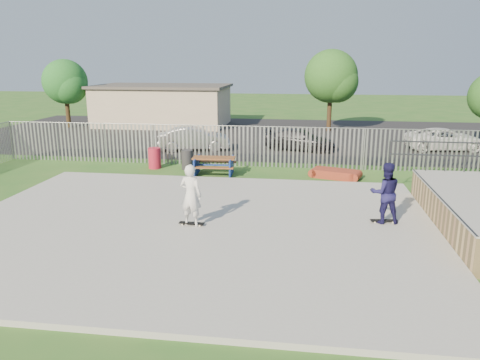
# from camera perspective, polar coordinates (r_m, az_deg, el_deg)

# --- Properties ---
(ground) EXTENTS (120.00, 120.00, 0.00)m
(ground) POSITION_cam_1_polar(r_m,az_deg,el_deg) (14.87, -5.70, -5.86)
(ground) COLOR #2A5F20
(ground) RESTS_ON ground
(concrete_slab) EXTENTS (15.00, 12.00, 0.15)m
(concrete_slab) POSITION_cam_1_polar(r_m,az_deg,el_deg) (14.85, -5.71, -5.59)
(concrete_slab) COLOR #9F9E99
(concrete_slab) RESTS_ON ground
(fence) EXTENTS (26.04, 16.02, 2.00)m
(fence) POSITION_cam_1_polar(r_m,az_deg,el_deg) (18.74, 0.49, 1.68)
(fence) COLOR gray
(fence) RESTS_ON ground
(picnic_table) EXTENTS (2.02, 1.69, 0.82)m
(picnic_table) POSITION_cam_1_polar(r_m,az_deg,el_deg) (21.53, -3.19, 1.75)
(picnic_table) COLOR brown
(picnic_table) RESTS_ON ground
(funbox) EXTENTS (2.08, 1.50, 0.38)m
(funbox) POSITION_cam_1_polar(r_m,az_deg,el_deg) (21.37, 11.53, 0.75)
(funbox) COLOR maroon
(funbox) RESTS_ON ground
(trash_bin_red) EXTENTS (0.60, 0.60, 1.01)m
(trash_bin_red) POSITION_cam_1_polar(r_m,az_deg,el_deg) (23.13, -10.37, 2.65)
(trash_bin_red) COLOR #A91A30
(trash_bin_red) RESTS_ON ground
(trash_bin_grey) EXTENTS (0.56, 0.56, 0.94)m
(trash_bin_grey) POSITION_cam_1_polar(r_m,az_deg,el_deg) (22.71, -6.45, 2.48)
(trash_bin_grey) COLOR #28272A
(trash_bin_grey) RESTS_ON ground
(parking_lot) EXTENTS (40.00, 18.00, 0.02)m
(parking_lot) POSITION_cam_1_polar(r_m,az_deg,el_deg) (33.11, 2.05, 5.54)
(parking_lot) COLOR black
(parking_lot) RESTS_ON ground
(car_silver) EXTENTS (4.33, 2.31, 1.36)m
(car_silver) POSITION_cam_1_polar(r_m,az_deg,el_deg) (27.37, -5.62, 5.05)
(car_silver) COLOR #BBBBC0
(car_silver) RESTS_ON parking_lot
(car_dark) EXTENTS (4.40, 2.58, 1.20)m
(car_dark) POSITION_cam_1_polar(r_m,az_deg,el_deg) (27.54, 7.29, 4.89)
(car_dark) COLOR black
(car_dark) RESTS_ON parking_lot
(car_white) EXTENTS (4.71, 2.55, 1.25)m
(car_white) POSITION_cam_1_polar(r_m,az_deg,el_deg) (29.85, 23.72, 4.58)
(car_white) COLOR white
(car_white) RESTS_ON parking_lot
(building) EXTENTS (10.40, 6.40, 3.20)m
(building) POSITION_cam_1_polar(r_m,az_deg,el_deg) (38.43, -9.37, 9.00)
(building) COLOR #C3B096
(building) RESTS_ON ground
(tree_left) EXTENTS (3.37, 3.37, 5.20)m
(tree_left) POSITION_cam_1_polar(r_m,az_deg,el_deg) (38.88, -20.55, 11.15)
(tree_left) COLOR #3B2C17
(tree_left) RESTS_ON ground
(tree_mid) EXTENTS (3.82, 3.82, 5.90)m
(tree_mid) POSITION_cam_1_polar(r_m,az_deg,el_deg) (35.18, 11.03, 12.30)
(tree_mid) COLOR #3C2A18
(tree_mid) RESTS_ON ground
(skateboard_a) EXTENTS (0.82, 0.30, 0.08)m
(skateboard_a) POSITION_cam_1_polar(r_m,az_deg,el_deg) (15.54, 17.04, -4.81)
(skateboard_a) COLOR black
(skateboard_a) RESTS_ON concrete_slab
(skateboard_b) EXTENTS (0.81, 0.24, 0.08)m
(skateboard_b) POSITION_cam_1_polar(r_m,az_deg,el_deg) (14.70, -5.92, -5.34)
(skateboard_b) COLOR black
(skateboard_b) RESTS_ON concrete_slab
(skater_navy) EXTENTS (1.02, 0.84, 1.94)m
(skater_navy) POSITION_cam_1_polar(r_m,az_deg,el_deg) (15.27, 17.29, -1.51)
(skater_navy) COLOR #171542
(skater_navy) RESTS_ON concrete_slab
(skater_white) EXTENTS (0.79, 0.61, 1.94)m
(skater_white) POSITION_cam_1_polar(r_m,az_deg,el_deg) (14.41, -6.01, -1.85)
(skater_white) COLOR silver
(skater_white) RESTS_ON concrete_slab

